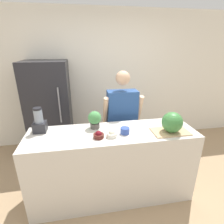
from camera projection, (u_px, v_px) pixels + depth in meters
name	position (u px, v px, depth m)	size (l,w,h in m)	color
ground_plane	(117.00, 212.00, 2.18)	(14.00, 14.00, 0.00)	tan
wall_back	(98.00, 80.00, 3.51)	(8.00, 0.06, 2.60)	white
counter_island	(112.00, 165.00, 2.29)	(2.06, 0.61, 0.96)	beige
refrigerator	(50.00, 109.00, 3.18)	(0.74, 0.66, 1.71)	#232328
person	(122.00, 122.00, 2.73)	(0.59, 0.26, 1.61)	#333338
cutting_board	(170.00, 131.00, 2.12)	(0.44, 0.26, 0.01)	tan
watermelon	(172.00, 122.00, 2.06)	(0.25, 0.25, 0.25)	#3D7F3D
bowl_cherries	(99.00, 135.00, 1.98)	(0.12, 0.12, 0.08)	#511E19
bowl_cream	(112.00, 134.00, 2.00)	(0.12, 0.12, 0.09)	white
bowl_small_blue	(125.00, 131.00, 2.07)	(0.11, 0.11, 0.07)	#334C9E
blender	(39.00, 122.00, 2.10)	(0.15, 0.15, 0.31)	#28282D
potted_plant	(95.00, 119.00, 2.19)	(0.17, 0.17, 0.22)	#514C47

